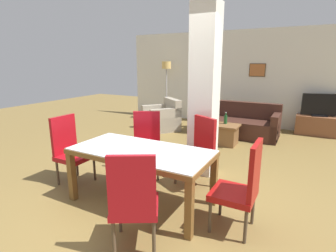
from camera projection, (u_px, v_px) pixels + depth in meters
name	position (u px, v px, depth m)	size (l,w,h in m)	color
ground_plane	(142.00, 201.00, 3.52)	(18.00, 18.00, 0.00)	brown
back_wall	(240.00, 79.00, 7.57)	(7.20, 0.09, 2.70)	silver
divider_pillar	(204.00, 92.00, 4.17)	(0.40, 0.39, 2.70)	silver
dining_table	(141.00, 160.00, 3.37)	(1.81, 0.88, 0.74)	brown
dining_chair_near_right	(134.00, 200.00, 2.50)	(0.63, 0.63, 1.03)	maroon
dining_chair_far_left	(147.00, 142.00, 4.30)	(0.62, 0.62, 1.03)	#A30E19
dining_chair_far_right	(198.00, 150.00, 3.91)	(0.62, 0.62, 1.03)	maroon
dining_chair_head_right	(242.00, 185.00, 2.79)	(0.46, 0.46, 1.03)	#9E1110
dining_chair_head_left	(70.00, 148.00, 3.99)	(0.46, 0.46, 1.03)	maroon
sofa	(234.00, 124.00, 6.67)	(2.13, 0.86, 0.82)	#3E221A
armchair	(162.00, 119.00, 7.19)	(1.19, 1.19, 0.84)	#A49A86
coffee_table	(225.00, 134.00, 5.90)	(0.60, 0.52, 0.46)	brown
bottle	(226.00, 119.00, 5.92)	(0.08, 0.08, 0.26)	#194C23
tv_stand	(318.00, 126.00, 6.63)	(1.02, 0.40, 0.49)	brown
tv_screen	(320.00, 105.00, 6.51)	(0.85, 0.28, 0.57)	black
floor_lamp	(166.00, 71.00, 8.19)	(0.28, 0.28, 1.83)	#B7B7BC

